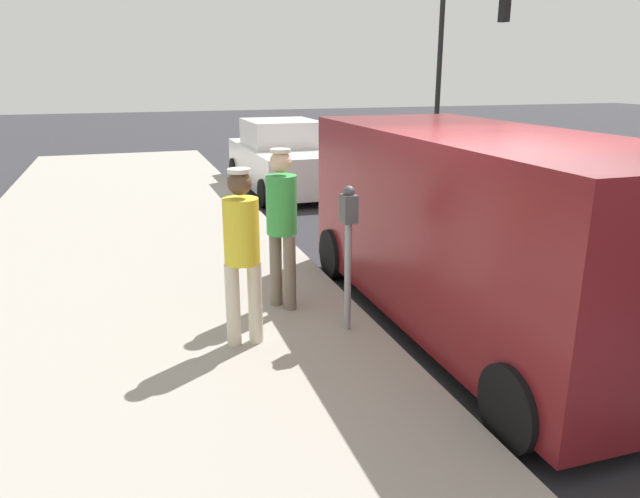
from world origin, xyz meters
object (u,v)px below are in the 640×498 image
pedestrian_in_green (282,218)px  parked_sedan_behind (283,159)px  parking_meter_near (348,234)px  parked_van (483,227)px  traffic_light_corner (464,46)px  pedestrian_in_yellow (242,246)px

pedestrian_in_green → parked_sedan_behind: pedestrian_in_green is taller
parking_meter_near → parked_van: parked_van is taller
pedestrian_in_green → traffic_light_corner: 14.38m
parked_van → parked_sedan_behind: bearing=-90.2°
parked_sedan_behind → traffic_light_corner: traffic_light_corner is taller
parking_meter_near → pedestrian_in_yellow: 1.08m
pedestrian_in_green → pedestrian_in_yellow: bearing=53.5°
pedestrian_in_yellow → pedestrian_in_green: bearing=-126.5°
pedestrian_in_yellow → parking_meter_near: bearing=-179.6°
pedestrian_in_green → parked_sedan_behind: size_ratio=0.41×
parked_van → parked_sedan_behind: parked_van is taller
pedestrian_in_green → parking_meter_near: bearing=120.5°
parking_meter_near → parked_van: size_ratio=0.29×
parking_meter_near → pedestrian_in_green: pedestrian_in_green is taller
parking_meter_near → pedestrian_in_green: size_ratio=0.84×
parking_meter_near → pedestrian_in_yellow: bearing=0.4°
parking_meter_near → pedestrian_in_green: bearing=-59.5°
pedestrian_in_yellow → parked_van: size_ratio=0.33×
parked_van → parked_sedan_behind: size_ratio=1.18×
pedestrian_in_green → parked_van: bearing=155.6°
pedestrian_in_green → traffic_light_corner: traffic_light_corner is taller
parked_van → traffic_light_corner: 14.01m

